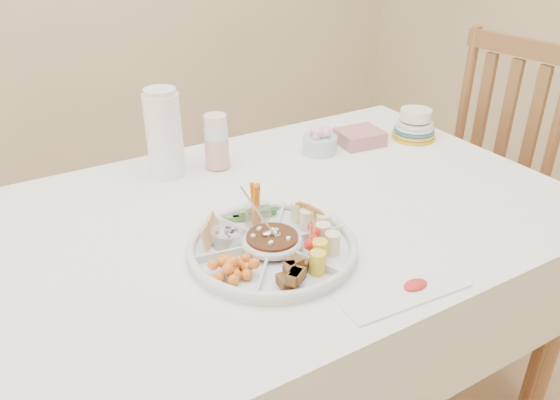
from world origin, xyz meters
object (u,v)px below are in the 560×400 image
party_tray (272,244)px  plate_stack (415,125)px  dining_table (283,320)px  thermos (164,133)px  chair (463,193)px

party_tray → plate_stack: size_ratio=2.61×
party_tray → plate_stack: plate_stack is taller
dining_table → party_tray: (-0.13, -0.17, 0.40)m
dining_table → thermos: bearing=118.7°
party_tray → thermos: 0.52m
thermos → plate_stack: thermos is taller
dining_table → plate_stack: 0.78m
dining_table → party_tray: party_tray is taller
dining_table → party_tray: size_ratio=4.00×
dining_table → chair: (0.81, 0.09, 0.16)m
dining_table → chair: bearing=6.7°
dining_table → chair: 0.83m
chair → plate_stack: (-0.19, 0.09, 0.27)m
thermos → party_tray: bearing=-83.6°
thermos → plate_stack: bearing=-10.8°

